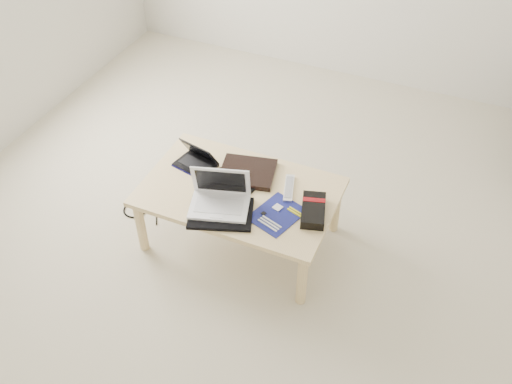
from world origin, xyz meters
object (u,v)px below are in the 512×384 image
at_px(netbook, 196,160).
at_px(gpu_box, 313,210).
at_px(white_laptop, 220,198).
at_px(coffee_table, 239,196).

xyz_separation_m(netbook, gpu_box, (0.77, -0.12, -0.01)).
xyz_separation_m(netbook, white_laptop, (0.29, -0.27, 0.03)).
bearing_deg(gpu_box, netbook, 171.16).
bearing_deg(white_laptop, netbook, 136.88).
distance_m(coffee_table, gpu_box, 0.45).
bearing_deg(netbook, white_laptop, -43.12).
relative_size(coffee_table, gpu_box, 4.01).
distance_m(netbook, white_laptop, 0.39).
bearing_deg(gpu_box, white_laptop, -163.21).
xyz_separation_m(coffee_table, white_laptop, (-0.04, -0.16, 0.12)).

